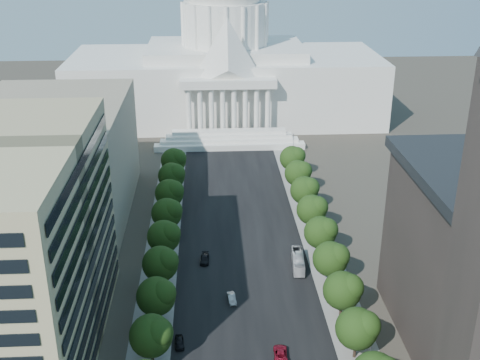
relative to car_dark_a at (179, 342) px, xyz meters
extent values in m
cube|color=black|center=(13.50, 49.03, -0.69)|extent=(30.00, 260.00, 0.01)
cube|color=gray|center=(-5.50, 49.03, -0.69)|extent=(8.00, 260.00, 0.02)
cube|color=gray|center=(32.50, 49.03, -0.69)|extent=(8.00, 260.00, 0.02)
cube|color=white|center=(13.50, 144.03, 11.81)|extent=(120.00, 50.00, 25.00)
cube|color=white|center=(13.50, 144.03, 26.31)|extent=(60.00, 40.00, 4.00)
cube|color=white|center=(13.50, 117.03, 19.81)|extent=(34.00, 8.00, 3.00)
cylinder|color=white|center=(13.50, 144.03, 36.31)|extent=(32.00, 32.00, 16.00)
cube|color=gray|center=(-34.50, 59.03, 14.31)|extent=(38.00, 52.00, 30.00)
cylinder|color=#33261C|center=(-4.50, -4.97, 0.78)|extent=(0.56, 0.56, 2.94)
sphere|color=#18320E|center=(-4.50, -4.97, 5.48)|extent=(7.60, 7.60, 7.60)
sphere|color=#18320E|center=(-3.17, -5.73, 6.62)|extent=(5.32, 5.32, 5.32)
cylinder|color=#33261C|center=(-4.50, 7.03, 0.78)|extent=(0.56, 0.56, 2.94)
sphere|color=#18320E|center=(-4.50, 7.03, 5.48)|extent=(7.60, 7.60, 7.60)
sphere|color=#18320E|center=(-3.17, 6.27, 6.62)|extent=(5.32, 5.32, 5.32)
cylinder|color=#33261C|center=(-4.50, 19.03, 0.78)|extent=(0.56, 0.56, 2.94)
sphere|color=#18320E|center=(-4.50, 19.03, 5.48)|extent=(7.60, 7.60, 7.60)
sphere|color=#18320E|center=(-3.17, 18.27, 6.62)|extent=(5.32, 5.32, 5.32)
cylinder|color=#33261C|center=(-4.50, 31.03, 0.78)|extent=(0.56, 0.56, 2.94)
sphere|color=#18320E|center=(-4.50, 31.03, 5.48)|extent=(7.60, 7.60, 7.60)
sphere|color=#18320E|center=(-3.17, 30.27, 6.62)|extent=(5.32, 5.32, 5.32)
cylinder|color=#33261C|center=(-4.50, 43.03, 0.78)|extent=(0.56, 0.56, 2.94)
sphere|color=#18320E|center=(-4.50, 43.03, 5.48)|extent=(7.60, 7.60, 7.60)
sphere|color=#18320E|center=(-3.17, 42.27, 6.62)|extent=(5.32, 5.32, 5.32)
cylinder|color=#33261C|center=(-4.50, 55.03, 0.78)|extent=(0.56, 0.56, 2.94)
sphere|color=#18320E|center=(-4.50, 55.03, 5.48)|extent=(7.60, 7.60, 7.60)
sphere|color=#18320E|center=(-3.17, 54.27, 6.62)|extent=(5.32, 5.32, 5.32)
cylinder|color=#33261C|center=(-4.50, 67.03, 0.78)|extent=(0.56, 0.56, 2.94)
sphere|color=#18320E|center=(-4.50, 67.03, 5.48)|extent=(7.60, 7.60, 7.60)
sphere|color=#18320E|center=(-3.17, 66.27, 6.62)|extent=(5.32, 5.32, 5.32)
cylinder|color=#33261C|center=(-4.50, 79.03, 0.78)|extent=(0.56, 0.56, 2.94)
sphere|color=#18320E|center=(-4.50, 79.03, 5.48)|extent=(7.60, 7.60, 7.60)
sphere|color=#18320E|center=(-3.17, 78.27, 6.62)|extent=(5.32, 5.32, 5.32)
cylinder|color=#33261C|center=(31.50, -4.97, 0.78)|extent=(0.56, 0.56, 2.94)
sphere|color=#18320E|center=(31.50, -4.97, 5.48)|extent=(7.60, 7.60, 7.60)
sphere|color=#18320E|center=(32.83, -5.73, 6.62)|extent=(5.32, 5.32, 5.32)
cylinder|color=#33261C|center=(31.50, 7.03, 0.78)|extent=(0.56, 0.56, 2.94)
sphere|color=#18320E|center=(31.50, 7.03, 5.48)|extent=(7.60, 7.60, 7.60)
sphere|color=#18320E|center=(32.83, 6.27, 6.62)|extent=(5.32, 5.32, 5.32)
cylinder|color=#33261C|center=(31.50, 19.03, 0.78)|extent=(0.56, 0.56, 2.94)
sphere|color=#18320E|center=(31.50, 19.03, 5.48)|extent=(7.60, 7.60, 7.60)
sphere|color=#18320E|center=(32.83, 18.27, 6.62)|extent=(5.32, 5.32, 5.32)
cylinder|color=#33261C|center=(31.50, 31.03, 0.78)|extent=(0.56, 0.56, 2.94)
sphere|color=#18320E|center=(31.50, 31.03, 5.48)|extent=(7.60, 7.60, 7.60)
sphere|color=#18320E|center=(32.83, 30.27, 6.62)|extent=(5.32, 5.32, 5.32)
cylinder|color=#33261C|center=(31.50, 43.03, 0.78)|extent=(0.56, 0.56, 2.94)
sphere|color=#18320E|center=(31.50, 43.03, 5.48)|extent=(7.60, 7.60, 7.60)
sphere|color=#18320E|center=(32.83, 42.27, 6.62)|extent=(5.32, 5.32, 5.32)
cylinder|color=#33261C|center=(31.50, 55.03, 0.78)|extent=(0.56, 0.56, 2.94)
sphere|color=#18320E|center=(31.50, 55.03, 5.48)|extent=(7.60, 7.60, 7.60)
sphere|color=#18320E|center=(32.83, 54.27, 6.62)|extent=(5.32, 5.32, 5.32)
cylinder|color=#33261C|center=(31.50, 67.03, 0.78)|extent=(0.56, 0.56, 2.94)
sphere|color=#18320E|center=(31.50, 67.03, 5.48)|extent=(7.60, 7.60, 7.60)
sphere|color=#18320E|center=(32.83, 66.27, 6.62)|extent=(5.32, 5.32, 5.32)
cylinder|color=#33261C|center=(31.50, 79.03, 0.78)|extent=(0.56, 0.56, 2.94)
sphere|color=#18320E|center=(31.50, 79.03, 5.48)|extent=(7.60, 7.60, 7.60)
sphere|color=#18320E|center=(32.83, 78.27, 6.62)|extent=(5.32, 5.32, 5.32)
cylinder|color=gray|center=(34.00, -5.97, 3.81)|extent=(0.18, 0.18, 9.00)
cylinder|color=gray|center=(32.80, -5.97, 8.11)|extent=(2.40, 0.14, 0.14)
sphere|color=gray|center=(31.70, -5.97, 8.01)|extent=(0.44, 0.44, 0.44)
cylinder|color=gray|center=(34.00, 19.03, 3.81)|extent=(0.18, 0.18, 9.00)
cylinder|color=gray|center=(32.80, 19.03, 8.11)|extent=(2.40, 0.14, 0.14)
sphere|color=gray|center=(31.70, 19.03, 8.01)|extent=(0.44, 0.44, 0.44)
cylinder|color=gray|center=(34.00, 44.03, 3.81)|extent=(0.18, 0.18, 9.00)
cylinder|color=gray|center=(32.80, 44.03, 8.11)|extent=(2.40, 0.14, 0.14)
sphere|color=gray|center=(31.70, 44.03, 8.01)|extent=(0.44, 0.44, 0.44)
cylinder|color=gray|center=(34.00, 69.03, 3.81)|extent=(0.18, 0.18, 9.00)
cylinder|color=gray|center=(32.80, 69.03, 8.11)|extent=(2.40, 0.14, 0.14)
sphere|color=gray|center=(31.70, 69.03, 8.01)|extent=(0.44, 0.44, 0.44)
cylinder|color=gray|center=(34.00, 94.03, 3.81)|extent=(0.18, 0.18, 9.00)
cylinder|color=gray|center=(32.80, 94.03, 8.11)|extent=(2.40, 0.14, 0.14)
sphere|color=gray|center=(31.70, 94.03, 8.01)|extent=(0.44, 0.44, 0.44)
imported|color=black|center=(0.00, 0.00, 0.00)|extent=(2.02, 4.21, 1.39)
imported|color=#A0A2A8|center=(10.25, 13.56, 0.01)|extent=(2.00, 4.45, 1.42)
imported|color=maroon|center=(18.25, -4.18, 0.03)|extent=(2.74, 5.37, 1.45)
imported|color=black|center=(4.72, 29.77, 0.01)|extent=(2.27, 4.97, 1.41)
imported|color=silver|center=(25.87, 26.42, 0.78)|extent=(3.32, 10.73, 2.94)
camera|label=1|loc=(6.14, -90.70, 70.79)|focal=45.00mm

